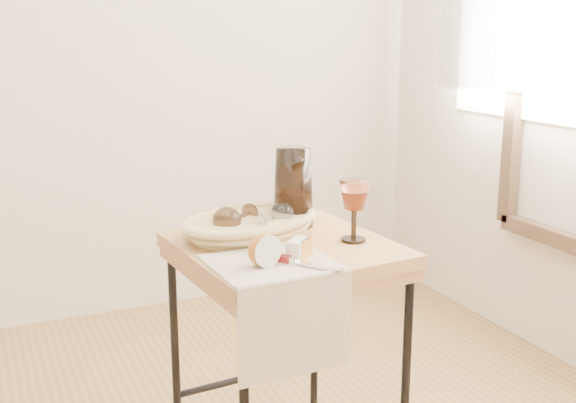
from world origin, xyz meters
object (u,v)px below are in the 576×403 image
tea_towel (272,263)px  goblet_lying_b (272,219)px  pitcher (293,187)px  bread_basket (251,226)px  apple_half (263,249)px  goblet_lying_a (237,217)px  side_table (285,360)px  wine_goblet (354,210)px  table_knife (297,261)px

tea_towel → goblet_lying_b: 0.26m
tea_towel → pitcher: pitcher is taller
bread_basket → apple_half: size_ratio=4.34×
bread_basket → goblet_lying_a: bearing=136.9°
side_table → bread_basket: size_ratio=1.84×
side_table → bread_basket: (-0.06, 0.11, 0.37)m
tea_towel → wine_goblet: bearing=15.9°
goblet_lying_a → table_knife: 0.31m
side_table → goblet_lying_a: size_ratio=5.27×
goblet_lying_a → wine_goblet: 0.33m
pitcher → goblet_lying_b: bearing=-162.5°
pitcher → wine_goblet: bearing=-87.5°
side_table → pitcher: size_ratio=2.54×
wine_goblet → table_knife: 0.27m
bread_basket → table_knife: (0.01, -0.29, -0.01)m
side_table → pitcher: pitcher is taller
wine_goblet → bread_basket: bearing=145.2°
side_table → tea_towel: bearing=-124.5°
goblet_lying_b → side_table: bearing=-116.9°
apple_half → table_knife: bearing=-36.3°
bread_basket → goblet_lying_a: 0.04m
pitcher → table_knife: 0.39m
wine_goblet → apple_half: size_ratio=2.00×
wine_goblet → goblet_lying_b: bearing=141.9°
wine_goblet → apple_half: bearing=-161.7°
goblet_lying_a → goblet_lying_b: size_ratio=1.10×
pitcher → wine_goblet: pitcher is taller
apple_half → table_knife: 0.09m
goblet_lying_b → table_knife: bearing=-128.7°
tea_towel → bread_basket: size_ratio=0.79×
goblet_lying_b → wine_goblet: (0.18, -0.14, 0.04)m
wine_goblet → table_knife: size_ratio=0.78×
wine_goblet → table_knife: bearing=-150.5°
goblet_lying_a → bread_basket: bearing=121.6°
side_table → tea_towel: tea_towel is taller
side_table → goblet_lying_b: (-0.00, 0.08, 0.39)m
bread_basket → wine_goblet: (0.24, -0.16, 0.06)m
bread_basket → table_knife: size_ratio=1.69×
pitcher → apple_half: size_ratio=3.14×
bread_basket → pitcher: pitcher is taller
goblet_lying_b → apple_half: size_ratio=1.37×
goblet_lying_a → pitcher: size_ratio=0.48×
table_knife → goblet_lying_b: bearing=134.1°
tea_towel → apple_half: size_ratio=3.43×
goblet_lying_a → pitcher: bearing=158.1°
goblet_lying_a → wine_goblet: bearing=114.3°
tea_towel → apple_half: (-0.03, -0.01, 0.04)m
pitcher → goblet_lying_a: bearing=171.2°
pitcher → apple_half: (-0.23, -0.31, -0.07)m
tea_towel → wine_goblet: size_ratio=1.72×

